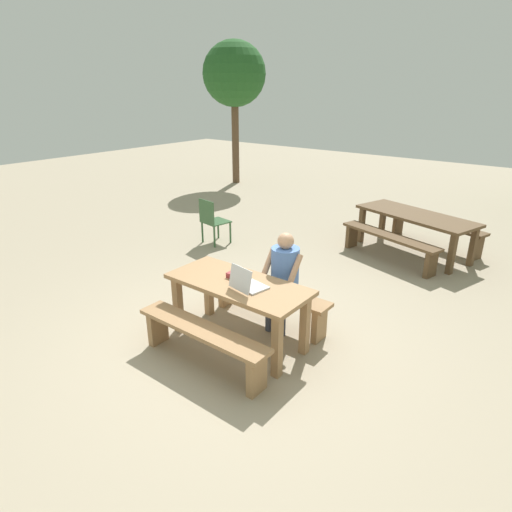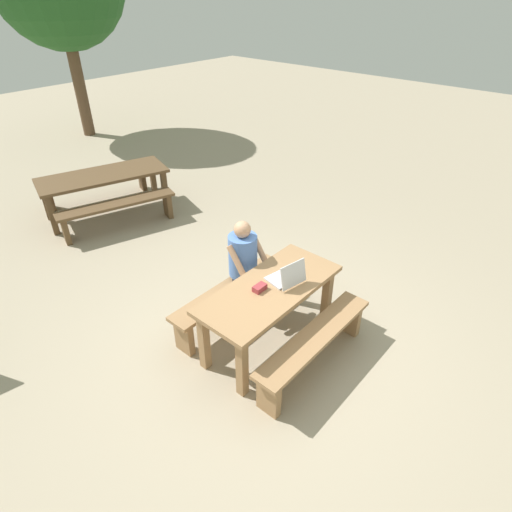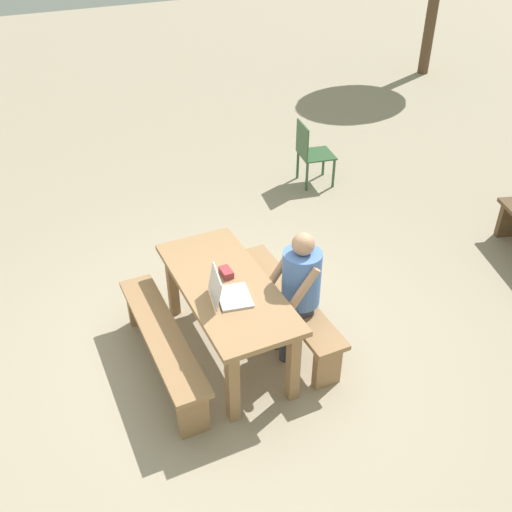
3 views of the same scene
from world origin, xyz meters
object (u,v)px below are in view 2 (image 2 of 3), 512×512
(person_seated, at_px, (245,261))
(laptop, at_px, (287,277))
(small_pouch, at_px, (260,288))
(picnic_table_mid, at_px, (103,179))
(picnic_table_front, at_px, (270,297))

(person_seated, bearing_deg, laptop, -93.44)
(laptop, relative_size, small_pouch, 2.56)
(laptop, distance_m, small_pouch, 0.33)
(small_pouch, height_order, picnic_table_mid, small_pouch)
(person_seated, bearing_deg, picnic_table_front, -111.93)
(picnic_table_front, xyz_separation_m, small_pouch, (-0.11, 0.05, 0.16))
(laptop, xyz_separation_m, picnic_table_mid, (0.40, 4.21, -0.21))
(small_pouch, bearing_deg, person_seated, 56.60)
(picnic_table_front, relative_size, laptop, 4.39)
(person_seated, xyz_separation_m, picnic_table_mid, (0.36, 3.57, -0.11))
(small_pouch, xyz_separation_m, person_seated, (0.34, 0.51, -0.06))
(picnic_table_front, bearing_deg, picnic_table_mid, 81.87)
(picnic_table_front, bearing_deg, laptop, -21.43)
(picnic_table_mid, bearing_deg, small_pouch, -82.36)
(small_pouch, distance_m, person_seated, 0.62)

